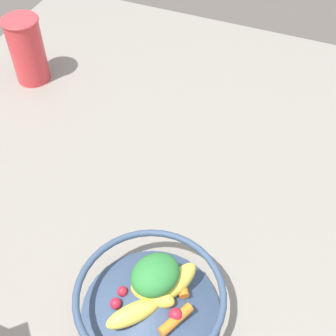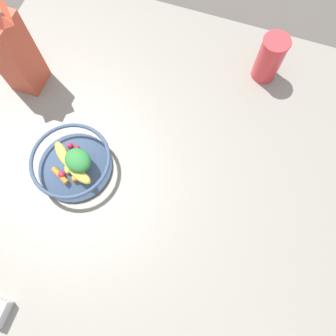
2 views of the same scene
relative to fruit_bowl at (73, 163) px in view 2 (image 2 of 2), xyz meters
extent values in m
plane|color=#4C4742|center=(0.03, -0.19, -0.09)|extent=(6.00, 6.00, 0.00)
cube|color=gray|center=(0.03, -0.19, -0.06)|extent=(1.19, 1.19, 0.05)
cylinder|color=#384C6B|center=(0.00, 0.00, -0.04)|extent=(0.11, 0.11, 0.01)
cone|color=#384C6B|center=(0.00, 0.00, -0.01)|extent=(0.20, 0.20, 0.05)
torus|color=#384C6B|center=(0.00, 0.00, 0.02)|extent=(0.21, 0.21, 0.01)
ellipsoid|color=#EFD64C|center=(0.01, 0.03, 0.01)|extent=(0.07, 0.08, 0.03)
ellipsoid|color=#EFD64C|center=(0.00, 0.00, 0.01)|extent=(0.07, 0.03, 0.03)
ellipsoid|color=#EFD64C|center=(-0.03, -0.04, 0.01)|extent=(0.05, 0.07, 0.03)
cylinder|color=orange|center=(0.01, -0.02, 0.00)|extent=(0.02, 0.04, 0.01)
cylinder|color=orange|center=(-0.04, 0.01, 0.00)|extent=(0.03, 0.05, 0.01)
cylinder|color=orange|center=(-0.03, -0.03, 0.00)|extent=(0.03, 0.04, 0.01)
sphere|color=red|center=(0.04, 0.02, 0.00)|extent=(0.02, 0.02, 0.02)
sphere|color=red|center=(0.04, 0.00, 0.00)|extent=(0.01, 0.01, 0.01)
sphere|color=red|center=(-0.04, 0.01, 0.01)|extent=(0.02, 0.02, 0.02)
sphere|color=red|center=(-0.01, -0.02, 0.00)|extent=(0.01, 0.01, 0.01)
sphere|color=red|center=(-0.03, -0.04, 0.00)|extent=(0.01, 0.01, 0.01)
sphere|color=red|center=(0.00, -0.01, 0.01)|extent=(0.02, 0.02, 0.02)
ellipsoid|color=#2D7F38|center=(0.00, -0.02, 0.03)|extent=(0.08, 0.09, 0.04)
cube|color=#CC4C33|center=(0.21, 0.24, 0.08)|extent=(0.09, 0.09, 0.24)
cylinder|color=#DB383D|center=(0.45, -0.40, 0.03)|extent=(0.07, 0.07, 0.14)
torus|color=#DB383D|center=(0.45, -0.40, 0.10)|extent=(0.08, 0.08, 0.01)
camera|label=1|loc=(-0.13, 0.26, 0.59)|focal=50.00mm
camera|label=2|loc=(-0.20, -0.33, 0.78)|focal=35.00mm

